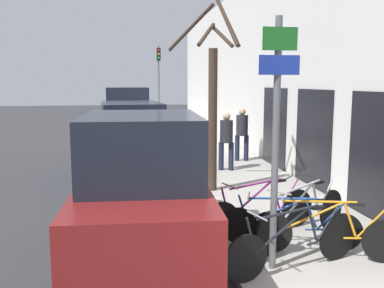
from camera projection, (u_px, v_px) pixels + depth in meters
The scene contains 16 objects.
ground_plane at pixel (140, 177), 12.58m from camera, with size 80.00×80.00×0.00m, color #333335.
sidewalk_curb at pixel (208, 156), 15.72m from camera, with size 3.20×32.00×0.15m.
building_facade at pixel (257, 69), 15.45m from camera, with size 0.23×32.00×6.50m.
signpost at pixel (276, 133), 5.78m from camera, with size 0.56×0.12×3.47m.
bicycle_0 at pixel (294, 244), 5.93m from camera, with size 2.16×0.76×0.90m.
bicycle_1 at pixel (326, 233), 6.36m from camera, with size 2.11×0.93×0.90m.
bicycle_2 at pixel (290, 225), 6.78m from camera, with size 2.10×0.84×0.83m.
bicycle_3 at pixel (304, 217), 7.03m from camera, with size 2.08×1.41×0.98m.
bicycle_4 at pixel (261, 212), 7.32m from camera, with size 2.20×0.86×0.96m.
parked_car_0 at pixel (143, 196), 6.58m from camera, with size 2.25×4.43×2.29m.
parked_car_1 at pixel (131, 143), 12.32m from camera, with size 2.25×4.90×2.19m.
parked_car_2 at pixel (127, 122), 17.52m from camera, with size 2.11×4.22×2.55m.
pedestrian_near at pixel (242, 130), 14.18m from camera, with size 0.46×0.39×1.76m.
pedestrian_far at pixel (226, 137), 12.65m from camera, with size 0.44×0.38×1.72m.
street_tree at pixel (213, 99), 10.09m from camera, with size 1.52×1.66×4.71m.
traffic_light at pixel (159, 77), 22.58m from camera, with size 0.20×0.30×4.50m.
Camera 1 is at (-0.46, -1.20, 2.76)m, focal length 40.00 mm.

